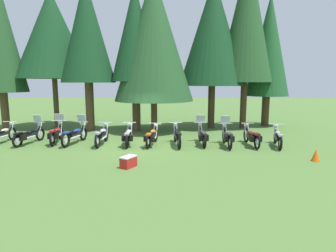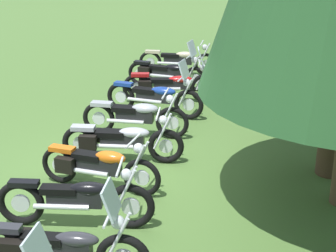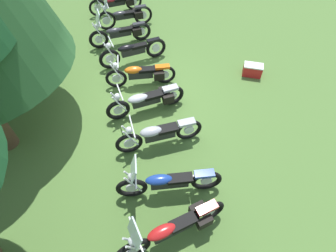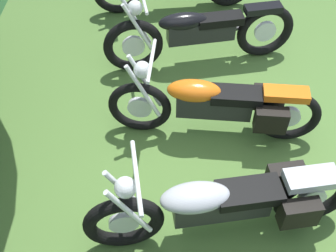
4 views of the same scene
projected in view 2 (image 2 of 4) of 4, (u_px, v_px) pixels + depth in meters
name	position (u px, v px, depth m)	size (l,w,h in m)	color
ground_plane	(119.00, 173.00, 9.55)	(80.00, 80.00, 0.00)	#4C7033
motorcycle_0	(179.00, 60.00, 15.56)	(0.70, 2.34, 0.99)	black
motorcycle_1	(166.00, 72.00, 14.31)	(0.87, 2.27, 1.34)	black
motorcycle_2	(170.00, 84.00, 13.13)	(0.84, 2.40, 1.38)	black
motorcycle_3	(155.00, 96.00, 12.23)	(0.75, 2.37, 1.36)	black
motorcycle_4	(136.00, 116.00, 11.01)	(0.72, 2.28, 1.00)	black
motorcycle_5	(120.00, 140.00, 9.85)	(0.68, 2.31, 0.99)	black
motorcycle_6	(97.00, 165.00, 8.82)	(0.75, 2.16, 0.98)	black
motorcycle_7	(76.00, 199.00, 7.70)	(0.63, 2.34, 1.01)	black
motorcycle_8	(58.00, 247.00, 6.57)	(0.66, 2.28, 1.36)	black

